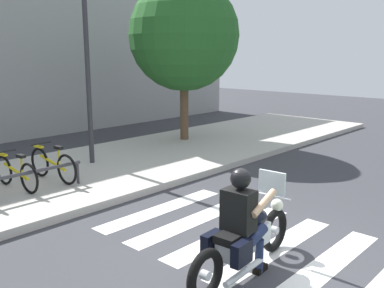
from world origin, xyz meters
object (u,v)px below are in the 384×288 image
Objects in this scene: bicycle_3 at (16,173)px; tree_near_rack at (184,36)px; rider at (242,214)px; motorcycle at (245,240)px; street_lamp at (87,55)px; bicycle_4 at (53,164)px.

bicycle_3 is 0.31× the size of tree_near_rack.
tree_near_rack is at bearing 10.68° from bicycle_3.
motorcycle is at bearing 1.23° from rider.
motorcycle reaches higher than bicycle_3.
street_lamp is (2.28, 0.74, 2.30)m from bicycle_3.
bicycle_3 is (-0.52, 5.15, -0.33)m from rider.
street_lamp reaches higher than bicycle_4.
tree_near_rack is (6.03, 1.14, 2.87)m from bicycle_3.
rider is at bearing -178.77° from motorcycle.
street_lamp is (1.75, 5.89, 1.97)m from rider.
rider is (-0.08, -0.00, 0.37)m from motorcycle.
street_lamp reaches higher than rider.
street_lamp reaches higher than motorcycle.
rider is 0.28× the size of tree_near_rack.
tree_near_rack is at bearing 49.19° from motorcycle.
motorcycle is 5.19m from bicycle_3.
street_lamp is at bearing 74.11° from motorcycle.
tree_near_rack reaches higher than bicycle_4.
street_lamp is 0.92× the size of tree_near_rack.
rider is at bearing -131.21° from tree_near_rack.
bicycle_3 is 6.77m from tree_near_rack.
bicycle_4 is 0.35× the size of street_lamp.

